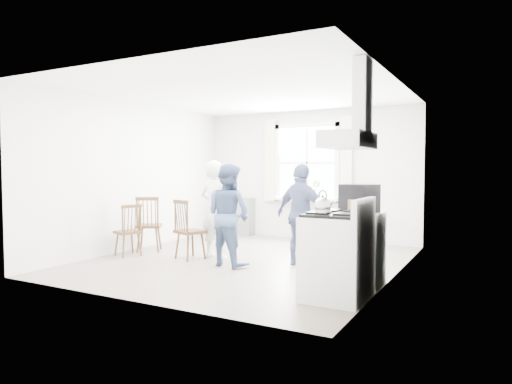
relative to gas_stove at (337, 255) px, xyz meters
name	(u,v)px	position (x,y,z in m)	size (l,w,h in m)	color
room_shell	(247,177)	(-1.91, 1.35, 0.82)	(4.62, 5.12, 2.64)	gray
window_assembly	(307,167)	(-1.91, 3.80, 0.98)	(1.88, 0.24, 1.70)	white
range_hood	(353,125)	(0.16, 0.00, 1.42)	(0.45, 0.76, 0.94)	white
shelf_unit	(244,216)	(-3.31, 3.68, -0.08)	(0.40, 0.30, 0.80)	slate
gas_stove	(337,255)	(0.00, 0.00, 0.00)	(0.68, 0.76, 1.12)	white
kettle	(323,206)	(-0.10, -0.20, 0.55)	(0.18, 0.18, 0.26)	silver
low_cabinet	(361,249)	(0.07, 0.70, -0.03)	(0.50, 0.55, 0.90)	white
stereo_stack	(359,198)	(0.04, 0.71, 0.59)	(0.47, 0.45, 0.34)	black
cardboard_box	(360,206)	(0.08, 0.60, 0.50)	(0.25, 0.18, 0.16)	#A17E4E
windsor_chair_a	(148,218)	(-3.75, 1.17, 0.10)	(0.55, 0.55, 0.96)	#442A15
windsor_chair_b	(185,223)	(-2.80, 0.93, 0.10)	(0.52, 0.51, 0.95)	#442A15
windsor_chair_c	(130,225)	(-3.72, 0.71, 0.04)	(0.46, 0.46, 0.86)	#442A15
person_left	(215,209)	(-2.44, 1.27, 0.30)	(0.57, 0.57, 1.56)	white
person_mid	(228,215)	(-1.97, 0.91, 0.27)	(0.73, 0.73, 1.50)	#465982
person_right	(302,215)	(-1.02, 1.42, 0.27)	(0.88, 0.88, 1.50)	navy
potted_plant	(315,189)	(-1.69, 3.71, 0.54)	(0.20, 0.20, 0.36)	#316E31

